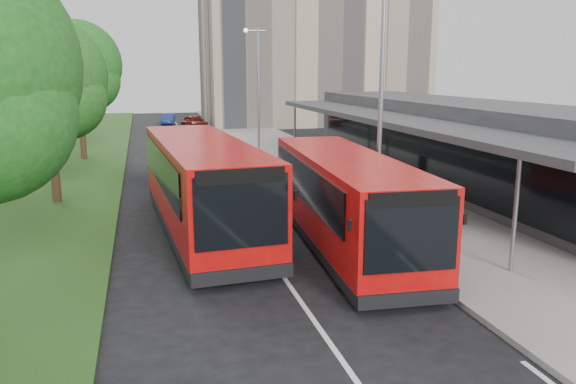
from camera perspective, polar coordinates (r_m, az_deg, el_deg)
The scene contains 17 objects.
ground at distance 16.55m, azimuth -1.77°, elevation -6.79°, with size 120.00×120.00×0.00m, color black.
pavement at distance 36.89m, azimuth 0.42°, elevation 3.94°, with size 5.00×80.00×0.15m, color gray.
grass_verge at distance 35.85m, azimuth -20.11°, elevation 2.91°, with size 5.00×80.00×0.10m, color #214B18.
lane_centre_line at distance 30.93m, azimuth -7.96°, elevation 2.08°, with size 0.12×70.00×0.01m, color silver.
kerb_dashes at distance 35.34m, azimuth -3.40°, elevation 3.44°, with size 0.12×56.00×0.01m.
office_block at distance 59.97m, azimuth 2.47°, elevation 15.67°, with size 22.00×12.00×18.00m, color tan.
station_building at distance 27.51m, azimuth 16.94°, elevation 4.70°, with size 7.70×26.00×4.00m.
tree_mid at distance 24.59m, azimuth -23.29°, elevation 10.02°, with size 4.69×4.69×7.53m.
tree_far at distance 36.49m, azimuth -20.61°, elevation 11.49°, with size 5.21×5.21×8.37m.
lamp_post_near at distance 18.86m, azimuth 9.21°, elevation 10.02°, with size 1.44×0.28×8.00m.
lamp_post_far at distance 38.03m, azimuth -3.16°, elevation 11.20°, with size 1.44×0.28×8.00m.
bus_main at distance 17.27m, azimuth 5.82°, elevation -0.94°, with size 3.23×10.33×2.88m.
bus_second at distance 19.00m, azimuth -8.70°, elevation 0.59°, with size 3.57×11.22×3.13m.
litter_bin at distance 28.64m, azimuth 5.02°, elevation 2.49°, with size 0.47×0.47×0.84m, color #3D2219.
bollard at distance 34.37m, azimuth 0.16°, elevation 4.34°, with size 0.17×0.17×1.05m, color yellow.
car_near at distance 54.37m, azimuth -9.48°, elevation 7.05°, with size 1.51×3.76×1.28m, color #5A120C.
car_far at distance 59.17m, azimuth -12.07°, elevation 7.27°, with size 1.17×3.36×1.11m, color navy.
Camera 1 is at (-3.44, -15.27, 5.39)m, focal length 35.00 mm.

